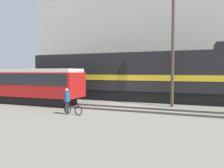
{
  "coord_description": "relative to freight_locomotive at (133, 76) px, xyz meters",
  "views": [
    {
      "loc": [
        5.61,
        -16.61,
        2.78
      ],
      "look_at": [
        -0.59,
        -0.59,
        1.8
      ],
      "focal_mm": 35.0,
      "sensor_mm": 36.0,
      "label": 1
    }
  ],
  "objects": [
    {
      "name": "track_near",
      "position": [
        0.09,
        -5.33,
        -2.31
      ],
      "size": [
        60.0,
        1.51,
        0.14
      ],
      "color": "#47423D",
      "rests_on": "ground"
    },
    {
      "name": "ground_plane",
      "position": [
        0.09,
        -3.74,
        -2.38
      ],
      "size": [
        120.0,
        120.0,
        0.0
      ],
      "primitive_type": "plane",
      "color": "slate"
    },
    {
      "name": "freight_locomotive",
      "position": [
        0.0,
        0.0,
        0.0
      ],
      "size": [
        20.5,
        3.04,
        5.12
      ],
      "color": "black",
      "rests_on": "ground"
    },
    {
      "name": "building_backdrop",
      "position": [
        0.09,
        8.82,
        5.57
      ],
      "size": [
        31.63,
        6.0,
        15.91
      ],
      "color": "beige",
      "rests_on": "ground"
    },
    {
      "name": "track_far",
      "position": [
        0.09,
        0.0,
        -2.31
      ],
      "size": [
        60.0,
        1.51,
        0.14
      ],
      "color": "#47423D",
      "rests_on": "ground"
    },
    {
      "name": "streetcar",
      "position": [
        -8.67,
        -5.33,
        -0.66
      ],
      "size": [
        11.38,
        2.54,
        3.01
      ],
      "color": "black",
      "rests_on": "ground"
    },
    {
      "name": "bicycle",
      "position": [
        -1.71,
        -8.24,
        -2.06
      ],
      "size": [
        1.55,
        0.5,
        0.69
      ],
      "color": "black",
      "rests_on": "ground"
    },
    {
      "name": "person",
      "position": [
        -2.1,
        -8.31,
        -1.35
      ],
      "size": [
        0.29,
        0.4,
        1.7
      ],
      "color": "#333333",
      "rests_on": "ground"
    },
    {
      "name": "utility_pole_left",
      "position": [
        3.94,
        -2.66,
        2.56
      ],
      "size": [
        0.24,
        0.24,
        9.87
      ],
      "color": "#4C3D2D",
      "rests_on": "ground"
    }
  ]
}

